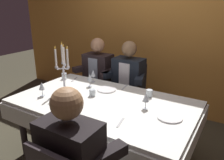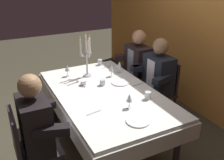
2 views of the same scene
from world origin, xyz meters
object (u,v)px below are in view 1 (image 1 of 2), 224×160
object	(u,v)px
wine_glass_2	(90,78)
water_tumbler_2	(92,92)
candelabra	(63,70)
water_tumbler_1	(149,93)
seated_diner_2	(70,158)
wine_glass_3	(42,86)
water_tumbler_0	(64,76)
wine_glass_0	(93,74)
coffee_cup_0	(73,98)
seated_diner_0	(98,71)
dinner_plate_0	(107,90)
seated_diner_1	(129,76)
dining_table	(103,111)
wine_glass_1	(146,98)
dinner_plate_1	(170,117)

from	to	relation	value
wine_glass_2	water_tumbler_2	size ratio (longest dim) A/B	2.18
candelabra	water_tumbler_1	distance (m)	1.00
seated_diner_2	wine_glass_2	bearing A→B (deg)	121.04
wine_glass_3	water_tumbler_0	xyz separation A→B (m)	(-0.20, 0.57, -0.07)
wine_glass_0	water_tumbler_0	world-z (taller)	wine_glass_0
water_tumbler_0	wine_glass_3	bearing A→B (deg)	-70.37
wine_glass_2	water_tumbler_1	bearing A→B (deg)	5.35
coffee_cup_0	seated_diner_0	xyz separation A→B (m)	(-0.39, 1.05, -0.03)
water_tumbler_2	seated_diner_0	bearing A→B (deg)	120.81
wine_glass_3	seated_diner_2	bearing A→B (deg)	-33.49
water_tumbler_0	coffee_cup_0	xyz separation A→B (m)	(0.57, -0.48, -0.01)
candelabra	water_tumbler_2	world-z (taller)	candelabra
dinner_plate_0	seated_diner_1	distance (m)	0.62
wine_glass_2	seated_diner_2	world-z (taller)	seated_diner_2
wine_glass_0	seated_diner_2	bearing A→B (deg)	-59.97
candelabra	water_tumbler_0	bearing A→B (deg)	133.51
seated_diner_2	coffee_cup_0	bearing A→B (deg)	129.62
wine_glass_2	dining_table	bearing A→B (deg)	-35.55
seated_diner_1	wine_glass_2	bearing A→B (deg)	-110.03
seated_diner_0	wine_glass_2	bearing A→B (deg)	-64.06
dinner_plate_0	seated_diner_1	size ratio (longest dim) A/B	0.18
wine_glass_1	water_tumbler_2	size ratio (longest dim) A/B	2.18
candelabra	seated_diner_0	bearing A→B (deg)	98.95
dinner_plate_0	seated_diner_0	size ratio (longest dim) A/B	0.18
water_tumbler_0	wine_glass_0	bearing A→B (deg)	14.86
wine_glass_2	wine_glass_0	bearing A→B (deg)	111.92
candelabra	seated_diner_1	distance (m)	1.01
wine_glass_3	wine_glass_2	bearing A→B (deg)	62.62
water_tumbler_2	seated_diner_2	bearing A→B (deg)	-62.05
seated_diner_1	seated_diner_2	xyz separation A→B (m)	(0.47, -1.77, 0.00)
dinner_plate_0	water_tumbler_2	world-z (taller)	water_tumbler_2
wine_glass_0	water_tumbler_1	size ratio (longest dim) A/B	1.93
coffee_cup_0	water_tumbler_1	bearing A→B (deg)	37.09
dinner_plate_1	coffee_cup_0	distance (m)	1.02
water_tumbler_0	wine_glass_1	bearing A→B (deg)	-11.39
wine_glass_0	coffee_cup_0	world-z (taller)	wine_glass_0
coffee_cup_0	seated_diner_1	bearing A→B (deg)	82.92
water_tumbler_1	wine_glass_2	bearing A→B (deg)	-174.65
water_tumbler_0	seated_diner_0	size ratio (longest dim) A/B	0.07
dinner_plate_0	seated_diner_0	bearing A→B (deg)	131.57
dinner_plate_1	seated_diner_1	size ratio (longest dim) A/B	0.19
wine_glass_0	coffee_cup_0	distance (m)	0.61
dinner_plate_0	wine_glass_2	bearing A→B (deg)	-179.79
dining_table	wine_glass_3	xyz separation A→B (m)	(-0.65, -0.25, 0.23)
wine_glass_0	wine_glass_3	size ratio (longest dim) A/B	1.00
coffee_cup_0	seated_diner_2	xyz separation A→B (m)	(0.60, -0.73, -0.03)
dining_table	water_tumbler_2	size ratio (longest dim) A/B	25.78
candelabra	water_tumbler_1	size ratio (longest dim) A/B	6.82
wine_glass_3	seated_diner_0	world-z (taller)	seated_diner_0
dinner_plate_0	seated_diner_2	size ratio (longest dim) A/B	0.18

